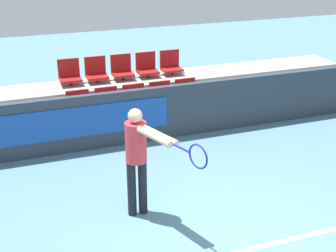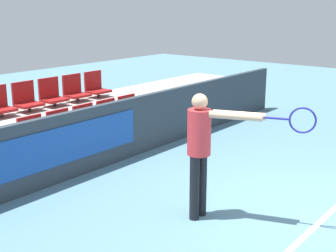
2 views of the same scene
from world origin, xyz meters
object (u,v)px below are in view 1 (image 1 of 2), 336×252
(stadium_chair_1, at_px, (107,103))
(stadium_chair_5, at_px, (70,74))
(stadium_chair_4, at_px, (186,94))
(stadium_chair_6, at_px, (96,72))
(stadium_chair_7, at_px, (122,69))
(stadium_chair_0, at_px, (79,107))
(stadium_chair_8, at_px, (147,67))
(stadium_chair_9, at_px, (171,65))
(stadium_chair_2, at_px, (135,100))
(stadium_chair_3, at_px, (161,97))
(tennis_player, at_px, (140,153))

(stadium_chair_1, distance_m, stadium_chair_5, 1.22)
(stadium_chair_4, bearing_deg, stadium_chair_1, 180.00)
(stadium_chair_6, bearing_deg, stadium_chair_7, 0.00)
(stadium_chair_0, xyz_separation_m, stadium_chair_4, (2.35, 0.00, 0.00))
(stadium_chair_8, relative_size, stadium_chair_9, 1.00)
(stadium_chair_1, xyz_separation_m, stadium_chair_4, (1.76, 0.00, 0.00))
(stadium_chair_6, bearing_deg, stadium_chair_0, -120.64)
(stadium_chair_2, bearing_deg, stadium_chair_7, 90.00)
(stadium_chair_2, height_order, stadium_chair_7, stadium_chair_7)
(stadium_chair_4, bearing_deg, stadium_chair_8, 120.64)
(stadium_chair_8, bearing_deg, stadium_chair_0, -150.63)
(stadium_chair_0, distance_m, stadium_chair_4, 2.35)
(stadium_chair_9, bearing_deg, stadium_chair_3, -120.64)
(stadium_chair_9, height_order, tennis_player, tennis_player)
(stadium_chair_6, xyz_separation_m, stadium_chair_9, (1.76, 0.00, 0.00))
(tennis_player, bearing_deg, stadium_chair_8, 50.77)
(stadium_chair_3, bearing_deg, stadium_chair_4, 0.00)
(tennis_player, bearing_deg, stadium_chair_3, 45.61)
(stadium_chair_0, distance_m, tennis_player, 3.29)
(stadium_chair_3, bearing_deg, stadium_chair_5, 150.63)
(stadium_chair_3, distance_m, stadium_chair_5, 2.06)
(stadium_chair_7, distance_m, tennis_player, 4.32)
(tennis_player, bearing_deg, stadium_chair_5, 73.86)
(stadium_chair_2, bearing_deg, stadium_chair_5, 139.84)
(stadium_chair_3, distance_m, stadium_chair_6, 1.59)
(stadium_chair_3, bearing_deg, stadium_chair_7, 120.64)
(stadium_chair_1, distance_m, stadium_chair_6, 1.07)
(stadium_chair_1, bearing_deg, stadium_chair_3, 0.00)
(stadium_chair_2, distance_m, tennis_player, 3.38)
(stadium_chair_5, relative_size, stadium_chair_8, 1.00)
(stadium_chair_0, bearing_deg, stadium_chair_5, 90.00)
(stadium_chair_5, distance_m, stadium_chair_6, 0.59)
(stadium_chair_0, xyz_separation_m, stadium_chair_5, (0.00, 0.99, 0.40))
(stadium_chair_6, bearing_deg, stadium_chair_4, -29.37)
(stadium_chair_2, bearing_deg, stadium_chair_0, 180.00)
(stadium_chair_4, distance_m, stadium_chair_8, 1.22)
(stadium_chair_7, bearing_deg, stadium_chair_2, -90.00)
(stadium_chair_4, bearing_deg, stadium_chair_3, 180.00)
(stadium_chair_2, distance_m, stadium_chair_5, 1.59)
(stadium_chair_6, bearing_deg, stadium_chair_9, 0.00)
(stadium_chair_4, distance_m, stadium_chair_9, 1.07)
(stadium_chair_4, height_order, stadium_chair_7, stadium_chair_7)
(stadium_chair_5, height_order, stadium_chair_6, same)
(stadium_chair_2, relative_size, stadium_chair_4, 1.00)
(stadium_chair_7, bearing_deg, stadium_chair_1, -120.64)
(stadium_chair_5, xyz_separation_m, stadium_chair_8, (1.76, 0.00, 0.00))
(stadium_chair_5, bearing_deg, stadium_chair_7, 0.00)
(stadium_chair_8, xyz_separation_m, stadium_chair_9, (0.59, 0.00, 0.00))
(stadium_chair_1, height_order, stadium_chair_4, same)
(stadium_chair_2, bearing_deg, stadium_chair_4, 0.00)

